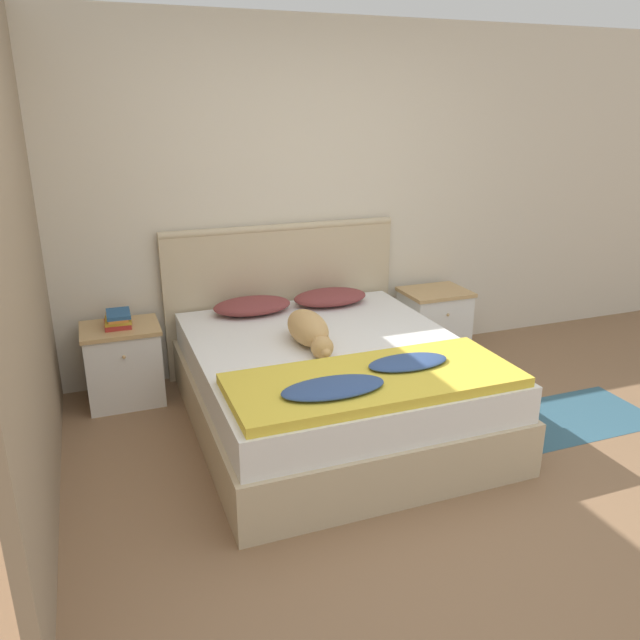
{
  "coord_description": "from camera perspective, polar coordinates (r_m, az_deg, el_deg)",
  "views": [
    {
      "loc": [
        -1.36,
        -2.32,
        1.96
      ],
      "look_at": [
        -0.02,
        1.24,
        0.64
      ],
      "focal_mm": 35.0,
      "sensor_mm": 36.0,
      "label": 1
    }
  ],
  "objects": [
    {
      "name": "wall_back",
      "position": [
        4.7,
        -3.62,
        10.76
      ],
      "size": [
        9.0,
        0.06,
        2.55
      ],
      "color": "beige",
      "rests_on": "ground_plane"
    },
    {
      "name": "rug",
      "position": [
        4.5,
        22.17,
        -8.16
      ],
      "size": [
        1.0,
        0.61,
        0.0
      ],
      "color": "#335B70",
      "rests_on": "ground_plane"
    },
    {
      "name": "headboard",
      "position": [
        4.78,
        -3.47,
        2.37
      ],
      "size": [
        1.78,
        0.06,
        1.12
      ],
      "color": "#C6B28E",
      "rests_on": "ground_plane"
    },
    {
      "name": "pillow_left",
      "position": [
        4.48,
        -6.22,
        1.31
      ],
      "size": [
        0.56,
        0.33,
        0.11
      ],
      "color": "brown",
      "rests_on": "bed"
    },
    {
      "name": "ground_plane",
      "position": [
        3.33,
        8.31,
        -17.16
      ],
      "size": [
        16.0,
        16.0,
        0.0
      ],
      "primitive_type": "plane",
      "color": "#896647"
    },
    {
      "name": "bed",
      "position": [
        3.99,
        1.01,
        -5.96
      ],
      "size": [
        1.7,
        1.99,
        0.54
      ],
      "color": "#C6B28E",
      "rests_on": "ground_plane"
    },
    {
      "name": "nightstand_left",
      "position": [
        4.48,
        -17.51,
        -3.85
      ],
      "size": [
        0.51,
        0.42,
        0.55
      ],
      "color": "white",
      "rests_on": "ground_plane"
    },
    {
      "name": "nightstand_right",
      "position": [
        5.15,
        10.34,
        -0.22
      ],
      "size": [
        0.51,
        0.42,
        0.55
      ],
      "color": "white",
      "rests_on": "ground_plane"
    },
    {
      "name": "book_stack",
      "position": [
        4.38,
        -18.0,
        0.06
      ],
      "size": [
        0.18,
        0.23,
        0.1
      ],
      "color": "#AD2D28",
      "rests_on": "nightstand_left"
    },
    {
      "name": "dog",
      "position": [
        3.86,
        -0.99,
        -0.92
      ],
      "size": [
        0.22,
        0.64,
        0.21
      ],
      "color": "tan",
      "rests_on": "bed"
    },
    {
      "name": "wall_side_left",
      "position": [
        3.45,
        -25.8,
        5.82
      ],
      "size": [
        0.06,
        3.1,
        2.55
      ],
      "color": "gray",
      "rests_on": "ground_plane"
    },
    {
      "name": "quilt",
      "position": [
        3.33,
        4.84,
        -5.45
      ],
      "size": [
        1.57,
        0.65,
        0.1
      ],
      "color": "yellow",
      "rests_on": "bed"
    },
    {
      "name": "pillow_right",
      "position": [
        4.65,
        0.94,
        2.11
      ],
      "size": [
        0.56,
        0.33,
        0.11
      ],
      "color": "brown",
      "rests_on": "bed"
    }
  ]
}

